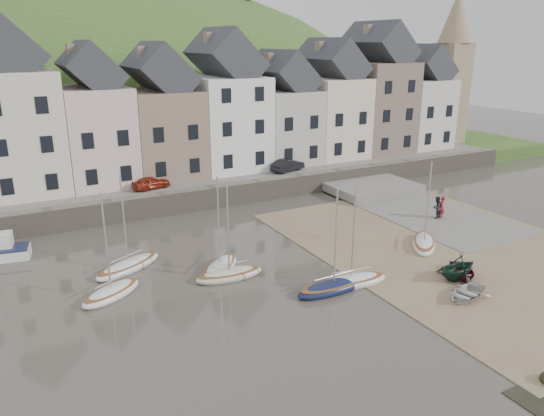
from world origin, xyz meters
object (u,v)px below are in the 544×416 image
person_red (442,207)px  rowboat_green (458,267)px  sailboat_0 (128,266)px  car_left (151,183)px  rowboat_white (466,293)px  person_dark (437,207)px  rowboat_red (462,272)px  car_right (288,165)px

person_red → rowboat_green: bearing=15.7°
sailboat_0 → car_left: 13.29m
rowboat_white → person_dark: bearing=127.3°
person_red → rowboat_white: bearing=16.6°
car_left → person_red: bearing=-137.9°
rowboat_white → rowboat_red: bearing=122.5°
rowboat_green → person_red: bearing=134.6°
rowboat_red → person_dark: bearing=85.0°
rowboat_white → rowboat_green: bearing=129.8°
rowboat_red → person_red: bearing=82.8°
sailboat_0 → person_dark: 24.25m
sailboat_0 → car_left: bearing=67.7°
person_red → person_dark: size_ratio=1.01×
rowboat_red → person_dark: size_ratio=1.58×
person_red → car_right: bearing=-100.6°
sailboat_0 → rowboat_white: (15.61, -12.83, 0.10)m
sailboat_0 → rowboat_green: size_ratio=2.14×
car_right → rowboat_green: bearing=158.9°
rowboat_red → car_right: (0.92, 22.86, 1.85)m
rowboat_white → car_right: size_ratio=0.80×
rowboat_green → person_red: person_red is taller
rowboat_green → person_dark: person_dark is taller
sailboat_0 → person_red: (24.56, -2.16, 0.77)m
person_dark → car_left: bearing=-55.5°
rowboat_red → car_left: size_ratio=0.87×
car_left → car_right: (13.53, 0.00, 0.05)m
sailboat_0 → rowboat_green: sailboat_0 is taller
sailboat_0 → car_right: bearing=33.3°
car_right → person_dark: bearing=-175.8°
rowboat_white → rowboat_green: (1.45, 2.00, 0.47)m
rowboat_red → car_right: 22.96m
person_red → person_dark: bearing=-54.1°
rowboat_white → car_left: bearing=-171.4°
sailboat_0 → car_right: sailboat_0 is taller
person_dark → person_red: bearing=140.3°
sailboat_0 → person_red: 24.66m
rowboat_green → car_right: (1.48, 23.00, 1.37)m
sailboat_0 → car_right: size_ratio=1.73×
person_red → car_right: (-6.03, 14.33, 1.17)m
rowboat_red → person_red: person_red is taller
sailboat_0 → rowboat_green: bearing=-32.4°
sailboat_0 → rowboat_white: 20.20m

